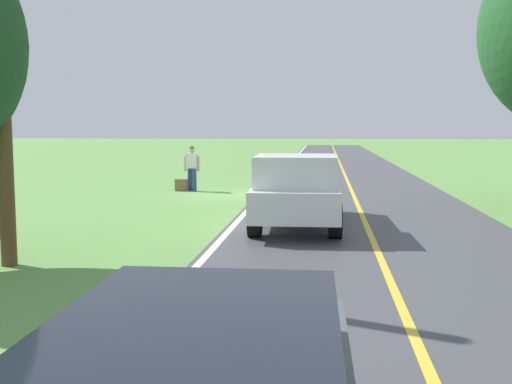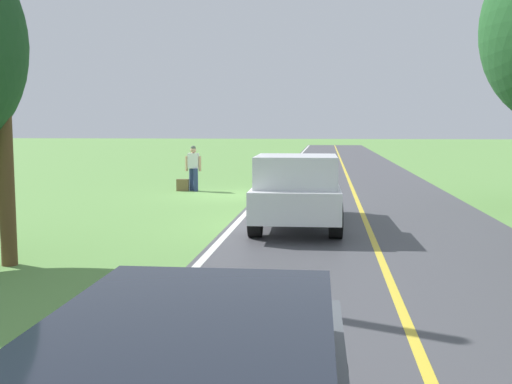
{
  "view_description": "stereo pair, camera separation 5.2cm",
  "coord_description": "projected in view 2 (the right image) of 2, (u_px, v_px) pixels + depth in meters",
  "views": [
    {
      "loc": [
        -3.26,
        21.93,
        2.49
      ],
      "look_at": [
        -2.03,
        10.77,
        1.29
      ],
      "focal_mm": 43.07,
      "sensor_mm": 36.0,
      "label": 1
    },
    {
      "loc": [
        -3.31,
        21.92,
        2.49
      ],
      "look_at": [
        -2.03,
        10.77,
        1.29
      ],
      "focal_mm": 43.07,
      "sensor_mm": 36.0,
      "label": 2
    }
  ],
  "objects": [
    {
      "name": "lane_edge_line",
      "position": [
        263.0,
        195.0,
        22.18
      ],
      "size": [
        0.16,
        117.6,
        0.0
      ],
      "primitive_type": "cube",
      "color": "silver",
      "rests_on": "ground"
    },
    {
      "name": "suitcase_carried",
      "position": [
        183.0,
        185.0,
        23.68
      ],
      "size": [
        0.46,
        0.2,
        0.46
      ],
      "primitive_type": "cube",
      "rotation": [
        0.0,
        0.0,
        1.56
      ],
      "color": "brown",
      "rests_on": "ground"
    },
    {
      "name": "road_surface",
      "position": [
        356.0,
        197.0,
        21.8
      ],
      "size": [
        7.01,
        120.0,
        0.0
      ],
      "primitive_type": "cube",
      "color": "#47474C",
      "rests_on": "ground"
    },
    {
      "name": "pickup_truck_passing",
      "position": [
        297.0,
        188.0,
        15.09
      ],
      "size": [
        2.18,
        5.44,
        1.82
      ],
      "color": "silver",
      "rests_on": "ground"
    },
    {
      "name": "utility_pole_roadside",
      "position": [
        1.0,
        56.0,
        10.66
      ],
      "size": [
        0.28,
        0.28,
        7.4
      ],
      "primitive_type": "cylinder",
      "color": "brown",
      "rests_on": "ground"
    },
    {
      "name": "lane_centre_line",
      "position": [
        356.0,
        196.0,
        21.8
      ],
      "size": [
        0.14,
        117.6,
        0.0
      ],
      "primitive_type": "cube",
      "color": "gold",
      "rests_on": "ground"
    },
    {
      "name": "hitchhiker_walking",
      "position": [
        194.0,
        166.0,
        23.62
      ],
      "size": [
        0.62,
        0.51,
        1.75
      ],
      "color": "navy",
      "rests_on": "ground"
    },
    {
      "name": "ground_plane",
      "position": [
        235.0,
        195.0,
        22.3
      ],
      "size": [
        200.0,
        200.0,
        0.0
      ],
      "primitive_type": "plane",
      "color": "#609347"
    }
  ]
}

